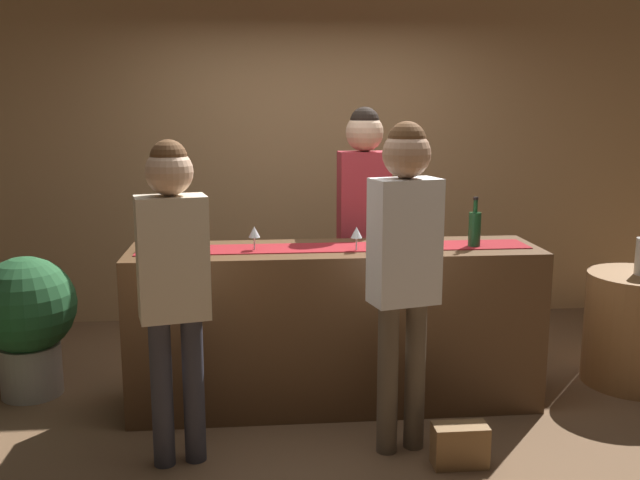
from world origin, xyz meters
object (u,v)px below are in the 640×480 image
object	(u,v)px
customer_sipping	(404,251)
round_side_table	(638,329)
wine_glass_far_end	(356,233)
customer_browsing	(173,270)
wine_bottle_clear	(408,229)
potted_plant_tall	(27,316)
handbag	(460,445)
wine_glass_mid_counter	(149,233)
wine_glass_near_customer	(254,233)
bartender	(364,208)
wine_bottle_green	(475,228)

from	to	relation	value
customer_sipping	round_side_table	bearing A→B (deg)	9.73
wine_glass_far_end	customer_browsing	size ratio (longest dim) A/B	0.09
wine_glass_far_end	customer_browsing	bearing A→B (deg)	-149.93
wine_bottle_clear	customer_browsing	distance (m)	1.48
customer_browsing	potted_plant_tall	world-z (taller)	customer_browsing
handbag	wine_glass_mid_counter	bearing A→B (deg)	151.71
wine_glass_near_customer	wine_bottle_clear	bearing A→B (deg)	0.65
wine_glass_mid_counter	bartender	distance (m)	1.46
potted_plant_tall	handbag	bearing A→B (deg)	-25.10
customer_browsing	potted_plant_tall	bearing A→B (deg)	123.62
wine_glass_near_customer	customer_browsing	size ratio (longest dim) A/B	0.09
customer_sipping	handbag	size ratio (longest dim) A/B	6.23
bartender	round_side_table	bearing A→B (deg)	163.18
wine_bottle_green	wine_glass_mid_counter	distance (m)	1.94
wine_bottle_clear	wine_glass_near_customer	world-z (taller)	wine_bottle_clear
round_side_table	wine_glass_near_customer	bearing A→B (deg)	-176.42
customer_sipping	round_side_table	size ratio (longest dim) A/B	2.36
bartender	customer_sipping	bearing A→B (deg)	88.47
wine_bottle_clear	wine_glass_far_end	world-z (taller)	wine_bottle_clear
wine_bottle_green	wine_bottle_clear	world-z (taller)	same
wine_bottle_clear	round_side_table	bearing A→B (deg)	5.26
wine_glass_far_end	round_side_table	world-z (taller)	wine_glass_far_end
customer_browsing	handbag	bearing A→B (deg)	-19.55
round_side_table	wine_bottle_green	bearing A→B (deg)	-171.57
wine_bottle_green	customer_sipping	xyz separation A→B (m)	(-0.56, -0.60, -0.01)
wine_glass_near_customer	handbag	size ratio (longest dim) A/B	0.51
wine_glass_far_end	customer_browsing	world-z (taller)	customer_browsing
bartender	customer_browsing	size ratio (longest dim) A/B	1.09
handbag	wine_bottle_clear	bearing A→B (deg)	97.50
wine_glass_mid_counter	wine_glass_far_end	xyz separation A→B (m)	(1.21, -0.14, 0.00)
customer_sipping	customer_browsing	world-z (taller)	customer_sipping
wine_bottle_clear	wine_glass_mid_counter	world-z (taller)	wine_bottle_clear
customer_browsing	handbag	distance (m)	1.71
bartender	customer_browsing	world-z (taller)	bartender
wine_glass_mid_counter	wine_glass_far_end	bearing A→B (deg)	-6.45
wine_glass_near_customer	wine_glass_mid_counter	distance (m)	0.62
wine_bottle_green	customer_browsing	size ratio (longest dim) A/B	0.18
wine_glass_near_customer	wine_glass_far_end	xyz separation A→B (m)	(0.59, -0.07, 0.00)
wine_glass_far_end	bartender	size ratio (longest dim) A/B	0.08
wine_glass_mid_counter	wine_glass_near_customer	bearing A→B (deg)	-5.90
wine_glass_near_customer	wine_glass_far_end	bearing A→B (deg)	-7.02
wine_bottle_clear	bartender	distance (m)	0.63
wine_bottle_clear	customer_browsing	size ratio (longest dim) A/B	0.18
wine_bottle_clear	wine_glass_mid_counter	distance (m)	1.54
wine_glass_far_end	round_side_table	distance (m)	2.05
customer_browsing	potted_plant_tall	size ratio (longest dim) A/B	1.85
potted_plant_tall	wine_glass_mid_counter	bearing A→B (deg)	-18.11
wine_bottle_clear	wine_glass_near_customer	xyz separation A→B (m)	(-0.92, -0.01, -0.01)
wine_glass_near_customer	bartender	bearing A→B (deg)	39.34
wine_glass_mid_counter	customer_sipping	size ratio (longest dim) A/B	0.08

